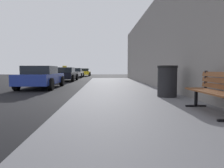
% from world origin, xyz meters
% --- Properties ---
extents(sidewalk, '(4.00, 32.00, 0.15)m').
position_xyz_m(sidewalk, '(4.00, 0.00, 0.07)').
color(sidewalk, slate).
rests_on(sidewalk, ground_plane).
extents(building_wall, '(0.70, 32.00, 4.84)m').
position_xyz_m(building_wall, '(6.20, 0.00, 2.42)').
color(building_wall, gray).
rests_on(building_wall, ground_plane).
extents(bench, '(0.54, 1.65, 0.89)m').
position_xyz_m(bench, '(5.39, -1.53, 0.66)').
color(bench, brown).
rests_on(bench, sidewalk).
extents(trash_bin, '(0.67, 0.67, 1.05)m').
position_xyz_m(trash_bin, '(5.20, 0.97, 0.68)').
color(trash_bin, black).
rests_on(trash_bin, sidewalk).
extents(car_blue, '(1.95, 4.32, 1.27)m').
position_xyz_m(car_blue, '(-0.48, 5.97, 0.65)').
color(car_blue, '#233899').
rests_on(car_blue, ground_plane).
extents(car_black, '(2.05, 4.49, 1.43)m').
position_xyz_m(car_black, '(-0.47, 13.13, 0.65)').
color(car_black, black).
rests_on(car_black, ground_plane).
extents(car_white, '(1.94, 4.23, 1.27)m').
position_xyz_m(car_white, '(-0.49, 20.94, 0.65)').
color(car_white, white).
rests_on(car_white, ground_plane).
extents(car_yellow, '(2.00, 4.48, 1.27)m').
position_xyz_m(car_yellow, '(0.04, 27.74, 0.65)').
color(car_yellow, yellow).
rests_on(car_yellow, ground_plane).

